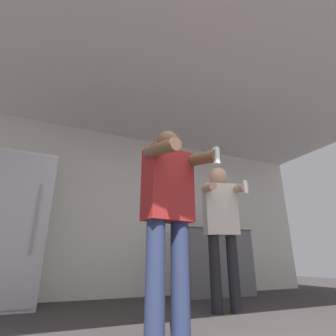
{
  "coord_description": "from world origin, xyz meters",
  "views": [
    {
      "loc": [
        -1.05,
        -0.95,
        0.51
      ],
      "look_at": [
        -0.19,
        1.0,
        1.26
      ],
      "focal_mm": 28.0,
      "sensor_mm": 36.0,
      "label": 1
    }
  ],
  "objects_px": {
    "refrigerator": "(14,228)",
    "bottle_green_wine": "(227,225)",
    "person_man_side": "(221,220)",
    "bottle_clear_vodka": "(192,223)",
    "bottle_dark_rum": "(208,225)",
    "person_woman_foreground": "(169,208)"
  },
  "relations": [
    {
      "from": "person_woman_foreground",
      "to": "bottle_green_wine",
      "type": "bearing_deg",
      "value": 44.0
    },
    {
      "from": "refrigerator",
      "to": "bottle_clear_vodka",
      "type": "relative_size",
      "value": 7.27
    },
    {
      "from": "bottle_clear_vodka",
      "to": "person_man_side",
      "type": "height_order",
      "value": "person_man_side"
    },
    {
      "from": "person_man_side",
      "to": "bottle_clear_vodka",
      "type": "bearing_deg",
      "value": 75.63
    },
    {
      "from": "bottle_clear_vodka",
      "to": "person_man_side",
      "type": "bearing_deg",
      "value": -104.37
    },
    {
      "from": "bottle_green_wine",
      "to": "bottle_clear_vodka",
      "type": "distance_m",
      "value": 0.7
    },
    {
      "from": "refrigerator",
      "to": "bottle_dark_rum",
      "type": "height_order",
      "value": "refrigerator"
    },
    {
      "from": "bottle_dark_rum",
      "to": "bottle_clear_vodka",
      "type": "xyz_separation_m",
      "value": [
        -0.3,
        0.0,
        0.01
      ]
    },
    {
      "from": "bottle_green_wine",
      "to": "person_woman_foreground",
      "type": "height_order",
      "value": "person_woman_foreground"
    },
    {
      "from": "bottle_dark_rum",
      "to": "person_man_side",
      "type": "xyz_separation_m",
      "value": [
        -0.63,
        -1.29,
        -0.13
      ]
    },
    {
      "from": "bottle_dark_rum",
      "to": "bottle_clear_vodka",
      "type": "relative_size",
      "value": 1.06
    },
    {
      "from": "bottle_clear_vodka",
      "to": "bottle_green_wine",
      "type": "bearing_deg",
      "value": 0.0
    },
    {
      "from": "bottle_green_wine",
      "to": "refrigerator",
      "type": "bearing_deg",
      "value": -178.43
    },
    {
      "from": "person_man_side",
      "to": "bottle_green_wine",
      "type": "bearing_deg",
      "value": 51.43
    },
    {
      "from": "bottle_dark_rum",
      "to": "person_woman_foreground",
      "type": "xyz_separation_m",
      "value": [
        -1.54,
        -1.87,
        -0.16
      ]
    },
    {
      "from": "refrigerator",
      "to": "bottle_clear_vodka",
      "type": "xyz_separation_m",
      "value": [
        2.51,
        0.09,
        0.2
      ]
    },
    {
      "from": "bottle_dark_rum",
      "to": "bottle_clear_vodka",
      "type": "distance_m",
      "value": 0.3
    },
    {
      "from": "bottle_green_wine",
      "to": "person_woman_foreground",
      "type": "distance_m",
      "value": 2.69
    },
    {
      "from": "person_woman_foreground",
      "to": "person_man_side",
      "type": "bearing_deg",
      "value": 32.48
    },
    {
      "from": "refrigerator",
      "to": "bottle_green_wine",
      "type": "distance_m",
      "value": 3.22
    },
    {
      "from": "person_man_side",
      "to": "person_woman_foreground",
      "type": "bearing_deg",
      "value": -147.52
    },
    {
      "from": "refrigerator",
      "to": "bottle_clear_vodka",
      "type": "height_order",
      "value": "refrigerator"
    }
  ]
}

